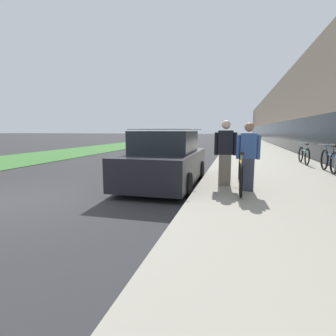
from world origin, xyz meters
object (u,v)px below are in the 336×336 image
object	(u,v)px
person_bystander	(225,153)
cruiser_bike_nearest	(329,161)
parked_sedan_curbside	(165,161)
person_rider	(248,157)
tandem_bicycle	(240,171)
cruiser_bike_middle	(304,155)

from	to	relation	value
person_bystander	cruiser_bike_nearest	world-z (taller)	person_bystander
person_bystander	parked_sedan_curbside	size ratio (longest dim) A/B	0.42
person_rider	cruiser_bike_nearest	distance (m)	4.76
tandem_bicycle	parked_sedan_curbside	world-z (taller)	parked_sedan_curbside
person_rider	parked_sedan_curbside	xyz separation A→B (m)	(-2.30, 0.78, -0.25)
person_rider	cruiser_bike_middle	distance (m)	6.63
person_bystander	parked_sedan_curbside	distance (m)	1.78
cruiser_bike_nearest	parked_sedan_curbside	distance (m)	6.01
cruiser_bike_nearest	cruiser_bike_middle	world-z (taller)	cruiser_bike_nearest
person_rider	cruiser_bike_nearest	xyz separation A→B (m)	(2.94, 3.72, -0.43)
cruiser_bike_middle	person_rider	bearing A→B (deg)	-113.58
tandem_bicycle	parked_sedan_curbside	bearing A→B (deg)	169.53
person_bystander	cruiser_bike_middle	size ratio (longest dim) A/B	0.93
cruiser_bike_nearest	cruiser_bike_middle	distance (m)	2.36
tandem_bicycle	person_rider	bearing A→B (deg)	-67.64
cruiser_bike_middle	parked_sedan_curbside	world-z (taller)	parked_sedan_curbside
person_bystander	cruiser_bike_nearest	size ratio (longest dim) A/B	0.96
tandem_bicycle	cruiser_bike_nearest	xyz separation A→B (m)	(3.09, 3.34, -0.00)
person_rider	cruiser_bike_nearest	world-z (taller)	person_rider
cruiser_bike_nearest	cruiser_bike_middle	size ratio (longest dim) A/B	0.97
person_rider	parked_sedan_curbside	world-z (taller)	person_rider
cruiser_bike_middle	tandem_bicycle	bearing A→B (deg)	-116.27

